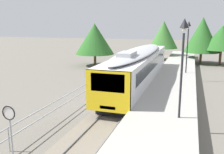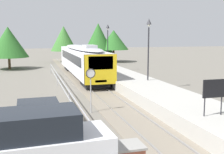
{
  "view_description": "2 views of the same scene",
  "coord_description": "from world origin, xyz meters",
  "views": [
    {
      "loc": [
        4.64,
        3.21,
        5.95
      ],
      "look_at": [
        -1.0,
        20.77,
        2.0
      ],
      "focal_mm": 39.68,
      "sensor_mm": 36.0,
      "label": 1
    },
    {
      "loc": [
        -5.54,
        -5.9,
        4.81
      ],
      "look_at": [
        0.4,
        14.77,
        1.6
      ],
      "focal_mm": 44.77,
      "sensor_mm": 36.0,
      "label": 2
    }
  ],
  "objects": [
    {
      "name": "ground_plane",
      "position": [
        -3.0,
        22.0,
        0.0
      ],
      "size": [
        160.0,
        160.0,
        0.0
      ],
      "primitive_type": "plane",
      "color": "#6B665B"
    },
    {
      "name": "carpark_fence",
      "position": [
        -3.3,
        12.0,
        0.91
      ],
      "size": [
        0.06,
        36.06,
        1.25
      ],
      "color": "#9EA0A5",
      "rests_on": "ground"
    },
    {
      "name": "platform_lamp_mid_platform",
      "position": [
        4.22,
        16.6,
        4.62
      ],
      "size": [
        0.34,
        0.34,
        5.35
      ],
      "color": "#232328",
      "rests_on": "station_platform"
    },
    {
      "name": "tree_distant_left",
      "position": [
        6.06,
        43.4,
        4.35
      ],
      "size": [
        5.28,
        5.28,
        6.98
      ],
      "color": "brown",
      "rests_on": "ground"
    },
    {
      "name": "speed_limit_sign",
      "position": [
        -2.11,
        10.81,
        2.12
      ],
      "size": [
        0.61,
        0.1,
        2.81
      ],
      "color": "#9EA0A5",
      "rests_on": "ground"
    },
    {
      "name": "track_rails",
      "position": [
        0.0,
        22.0,
        0.03
      ],
      "size": [
        3.2,
        60.0,
        0.14
      ],
      "color": "slate",
      "rests_on": "ground"
    },
    {
      "name": "commuter_train",
      "position": [
        0.0,
        25.83,
        2.14
      ],
      "size": [
        2.82,
        18.36,
        3.74
      ],
      "color": "silver",
      "rests_on": "track_rails"
    },
    {
      "name": "station_platform",
      "position": [
        3.25,
        22.0,
        0.45
      ],
      "size": [
        3.9,
        60.0,
        0.9
      ],
      "primitive_type": "cube",
      "color": "#A8A59E",
      "rests_on": "ground"
    },
    {
      "name": "tree_behind_station_far",
      "position": [
        8.78,
        42.87,
        4.0
      ],
      "size": [
        5.44,
        5.44,
        5.77
      ],
      "color": "brown",
      "rests_on": "ground"
    },
    {
      "name": "tree_distant_centre",
      "position": [
        -8.69,
        36.57,
        3.88
      ],
      "size": [
        5.57,
        5.57,
        6.06
      ],
      "color": "brown",
      "rests_on": "ground"
    },
    {
      "name": "tree_behind_carpark",
      "position": [
        0.1,
        45.18,
        4.25
      ],
      "size": [
        4.72,
        4.72,
        6.48
      ],
      "color": "brown",
      "rests_on": "ground"
    },
    {
      "name": "platform_lamp_far_end",
      "position": [
        4.22,
        30.09,
        4.62
      ],
      "size": [
        0.34,
        0.34,
        5.35
      ],
      "color": "#232328",
      "rests_on": "station_platform"
    }
  ]
}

